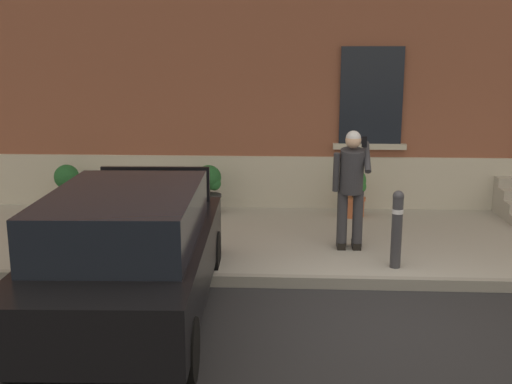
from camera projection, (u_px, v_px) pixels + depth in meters
ground_plane at (376, 319)px, 7.08m from camera, size 80.00×80.00×0.00m
sidewalk at (352, 240)px, 9.79m from camera, size 24.00×3.60×0.15m
curb_edge at (366, 283)px, 7.98m from camera, size 24.00×0.12×0.15m
building_facade at (346, 8)px, 11.42m from camera, size 24.00×1.52×7.50m
hatchback_car_black at (129, 251)px, 6.96m from camera, size 1.91×4.12×1.50m
bollard_near_person at (397, 226)px, 8.22m from camera, size 0.15×0.15×1.04m
bollard_far_left at (139, 223)px, 8.39m from camera, size 0.15×0.15×1.04m
person_on_phone at (351, 182)px, 8.85m from camera, size 0.51×0.50×1.74m
planter_cream at (68, 187)px, 11.13m from camera, size 0.44×0.44×0.86m
planter_charcoal at (209, 188)px, 11.07m from camera, size 0.44×0.44×0.86m
planter_terracotta at (354, 191)px, 10.83m from camera, size 0.44×0.44×0.86m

